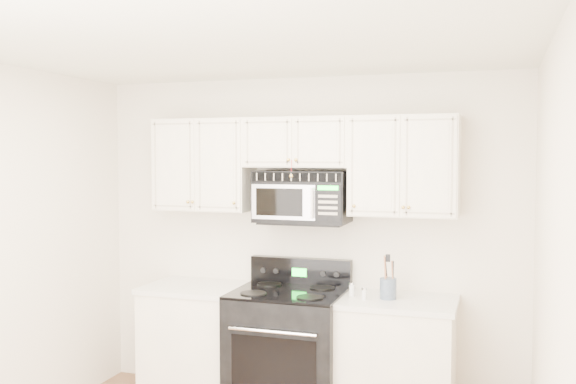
% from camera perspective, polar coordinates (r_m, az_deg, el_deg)
% --- Properties ---
extents(room, '(3.51, 3.51, 2.61)m').
position_cam_1_polar(room, '(3.62, -6.47, -7.49)').
color(room, brown).
rests_on(room, ground).
extents(base_cabinet_left, '(0.86, 0.65, 0.92)m').
position_cam_1_polar(base_cabinet_left, '(5.42, -7.81, -13.33)').
color(base_cabinet_left, beige).
rests_on(base_cabinet_left, ground).
extents(base_cabinet_right, '(0.86, 0.65, 0.92)m').
position_cam_1_polar(base_cabinet_right, '(4.97, 9.64, -14.93)').
color(base_cabinet_right, beige).
rests_on(base_cabinet_right, ground).
extents(range, '(0.84, 0.76, 1.14)m').
position_cam_1_polar(range, '(5.09, 0.08, -13.74)').
color(range, black).
rests_on(range, ground).
extents(upper_cabinets, '(2.44, 0.37, 0.75)m').
position_cam_1_polar(upper_cabinets, '(5.04, 1.01, 2.82)').
color(upper_cabinets, beige).
rests_on(upper_cabinets, ground).
extents(microwave, '(0.73, 0.41, 0.40)m').
position_cam_1_polar(microwave, '(5.02, 1.28, -0.41)').
color(microwave, black).
rests_on(microwave, ground).
extents(utensil_crock, '(0.12, 0.12, 0.33)m').
position_cam_1_polar(utensil_crock, '(4.82, 8.89, -8.39)').
color(utensil_crock, slate).
rests_on(utensil_crock, base_cabinet_right).
extents(shaker_salt, '(0.04, 0.04, 0.10)m').
position_cam_1_polar(shaker_salt, '(4.87, 5.70, -8.60)').
color(shaker_salt, silver).
rests_on(shaker_salt, base_cabinet_right).
extents(shaker_pepper, '(0.04, 0.04, 0.09)m').
position_cam_1_polar(shaker_pepper, '(4.76, 6.79, -8.97)').
color(shaker_pepper, silver).
rests_on(shaker_pepper, base_cabinet_right).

